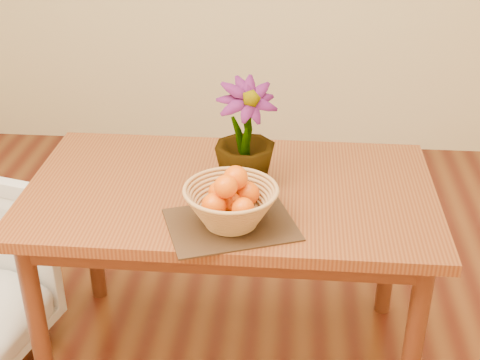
{
  "coord_description": "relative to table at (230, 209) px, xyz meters",
  "views": [
    {
      "loc": [
        0.21,
        -1.69,
        1.86
      ],
      "look_at": [
        0.05,
        0.09,
        0.9
      ],
      "focal_mm": 50.0,
      "sensor_mm": 36.0,
      "label": 1
    }
  ],
  "objects": [
    {
      "name": "wicker_basket",
      "position": [
        0.03,
        -0.24,
        0.15
      ],
      "size": [
        0.29,
        0.29,
        0.12
      ],
      "color": "#B18A4A",
      "rests_on": "placemat"
    },
    {
      "name": "orange_pile",
      "position": [
        0.03,
        -0.24,
        0.2
      ],
      "size": [
        0.17,
        0.16,
        0.14
      ],
      "rotation": [
        0.0,
        0.0,
        0.1
      ],
      "color": "#F36003",
      "rests_on": "wicker_basket"
    },
    {
      "name": "potted_plant",
      "position": [
        0.05,
        0.03,
        0.27
      ],
      "size": [
        0.28,
        0.28,
        0.37
      ],
      "primitive_type": "imported",
      "rotation": [
        0.0,
        0.0,
        0.44
      ],
      "color": "#1D4413",
      "rests_on": "table"
    },
    {
      "name": "placemat",
      "position": [
        0.03,
        -0.24,
        0.09
      ],
      "size": [
        0.46,
        0.41,
        0.01
      ],
      "primitive_type": "cube",
      "rotation": [
        0.0,
        0.0,
        0.35
      ],
      "color": "#362113",
      "rests_on": "table"
    },
    {
      "name": "table",
      "position": [
        0.0,
        0.0,
        0.0
      ],
      "size": [
        1.4,
        0.8,
        0.75
      ],
      "color": "brown",
      "rests_on": "floor"
    }
  ]
}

